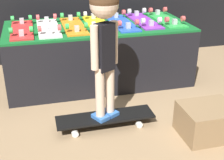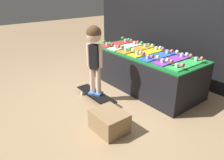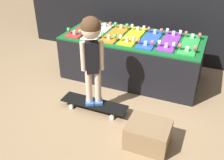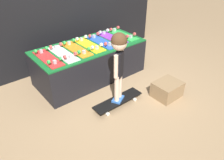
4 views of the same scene
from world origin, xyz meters
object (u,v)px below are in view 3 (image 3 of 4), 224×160
object	(u,v)px
skateboard_orange_on_rack	(115,33)
skateboard_green_on_rack	(190,44)
child	(92,46)
skateboard_red_on_rack	(83,29)
skateboard_yellow_on_rack	(133,36)
storage_box	(148,134)
skateboard_white_on_rack	(98,31)
skateboard_purple_on_rack	(170,41)
skateboard_on_floor	(94,104)
skateboard_blue_on_rack	(150,39)

from	to	relation	value
skateboard_orange_on_rack	skateboard_green_on_rack	world-z (taller)	same
skateboard_green_on_rack	child	distance (m)	1.25
skateboard_red_on_rack	child	distance (m)	1.06
skateboard_yellow_on_rack	storage_box	distance (m)	1.41
skateboard_white_on_rack	skateboard_purple_on_rack	size ratio (longest dim) A/B	1.00
skateboard_orange_on_rack	skateboard_green_on_rack	xyz separation A→B (m)	(0.96, 0.01, 0.00)
skateboard_yellow_on_rack	skateboard_purple_on_rack	size ratio (longest dim) A/B	1.00
skateboard_orange_on_rack	skateboard_green_on_rack	bearing A→B (deg)	0.77
skateboard_red_on_rack	skateboard_on_floor	distance (m)	1.17
skateboard_blue_on_rack	skateboard_on_floor	bearing A→B (deg)	-113.41
skateboard_on_floor	child	xyz separation A→B (m)	(0.00, -0.00, 0.71)
skateboard_orange_on_rack	storage_box	world-z (taller)	skateboard_orange_on_rack
skateboard_purple_on_rack	skateboard_blue_on_rack	bearing A→B (deg)	-172.36
skateboard_green_on_rack	child	world-z (taller)	child
skateboard_yellow_on_rack	skateboard_blue_on_rack	bearing A→B (deg)	-4.59
skateboard_green_on_rack	skateboard_on_floor	distance (m)	1.35
skateboard_white_on_rack	storage_box	size ratio (longest dim) A/B	1.65
skateboard_on_floor	skateboard_blue_on_rack	bearing A→B (deg)	66.59
skateboard_orange_on_rack	child	xyz separation A→B (m)	(0.10, -0.88, 0.18)
skateboard_purple_on_rack	skateboard_green_on_rack	distance (m)	0.24
skateboard_red_on_rack	child	bearing A→B (deg)	-56.27
skateboard_green_on_rack	child	bearing A→B (deg)	-133.69
skateboard_red_on_rack	child	world-z (taller)	child
skateboard_red_on_rack	skateboard_blue_on_rack	world-z (taller)	same
skateboard_blue_on_rack	skateboard_on_floor	distance (m)	1.09
skateboard_red_on_rack	skateboard_on_floor	xyz separation A→B (m)	(0.58, -0.87, -0.53)
child	skateboard_on_floor	bearing A→B (deg)	62.21
storage_box	skateboard_on_floor	bearing A→B (deg)	157.23
skateboard_orange_on_rack	skateboard_blue_on_rack	size ratio (longest dim) A/B	1.00
skateboard_purple_on_rack	child	bearing A→B (deg)	-124.30
skateboard_green_on_rack	storage_box	size ratio (longest dim) A/B	1.65
skateboard_white_on_rack	skateboard_on_floor	xyz separation A→B (m)	(0.34, -0.87, -0.53)
skateboard_purple_on_rack	storage_box	distance (m)	1.30
skateboard_orange_on_rack	skateboard_purple_on_rack	size ratio (longest dim) A/B	1.00
skateboard_blue_on_rack	skateboard_on_floor	size ratio (longest dim) A/B	0.86
skateboard_red_on_rack	storage_box	distance (m)	1.81
skateboard_orange_on_rack	skateboard_blue_on_rack	world-z (taller)	same
skateboard_yellow_on_rack	skateboard_blue_on_rack	xyz separation A→B (m)	(0.24, -0.02, 0.00)
skateboard_yellow_on_rack	skateboard_blue_on_rack	distance (m)	0.24
skateboard_green_on_rack	skateboard_orange_on_rack	bearing A→B (deg)	-179.23
skateboard_orange_on_rack	skateboard_green_on_rack	size ratio (longest dim) A/B	1.00
skateboard_on_floor	storage_box	size ratio (longest dim) A/B	1.92
skateboard_white_on_rack	skateboard_green_on_rack	size ratio (longest dim) A/B	1.00
skateboard_yellow_on_rack	storage_box	xyz separation A→B (m)	(0.58, -1.19, -0.49)
skateboard_red_on_rack	skateboard_blue_on_rack	size ratio (longest dim) A/B	1.00
skateboard_red_on_rack	skateboard_white_on_rack	world-z (taller)	same
skateboard_green_on_rack	child	xyz separation A→B (m)	(-0.86, -0.90, 0.18)
skateboard_green_on_rack	skateboard_red_on_rack	bearing A→B (deg)	-178.83
skateboard_orange_on_rack	skateboard_purple_on_rack	xyz separation A→B (m)	(0.72, 0.02, 0.00)
skateboard_purple_on_rack	skateboard_orange_on_rack	bearing A→B (deg)	-178.30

